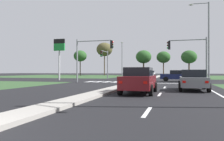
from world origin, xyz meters
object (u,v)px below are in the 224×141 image
object	(u,v)px
car_grey_sixth	(193,80)
traffic_signal_near_right	(191,52)
treeline_fifth	(189,57)
traffic_signal_near_left	(91,52)
fuel_price_totem	(59,50)
car_maroon_second	(139,80)
treeline_fourth	(163,57)
treeline_third	(144,57)
car_beige_fourth	(140,74)
car_navy_seventh	(176,76)
treeline_second	(104,49)
treeline_near	(80,56)
street_lamp_third	(122,58)
car_white_near	(151,73)
car_blue_fifth	(146,74)
traffic_signal_far_left	(105,59)
street_lamp_second	(207,38)

from	to	relation	value
car_grey_sixth	traffic_signal_near_right	bearing A→B (deg)	87.48
traffic_signal_near_right	car_grey_sixth	bearing A→B (deg)	-92.52
traffic_signal_near_right	treeline_fifth	xyz separation A→B (m)	(1.89, 40.94, 1.85)
traffic_signal_near_left	fuel_price_totem	xyz separation A→B (m)	(-7.10, 5.07, 0.91)
treeline_fifth	car_maroon_second	bearing A→B (deg)	-96.06
treeline_fourth	treeline_third	bearing A→B (deg)	-171.85
car_beige_fourth	car_navy_seventh	xyz separation A→B (m)	(6.83, -12.72, -0.05)
car_beige_fourth	treeline_second	bearing A→B (deg)	-57.70
car_maroon_second	treeline_near	world-z (taller)	treeline_near
treeline_third	street_lamp_third	bearing A→B (deg)	-101.83
car_white_near	car_beige_fourth	xyz separation A→B (m)	(-0.06, -19.85, 0.05)
treeline_near	car_white_near	bearing A→B (deg)	-6.40
car_blue_fifth	traffic_signal_far_left	world-z (taller)	traffic_signal_far_left
treeline_near	treeline_fifth	distance (m)	32.87
car_white_near	car_maroon_second	bearing A→B (deg)	95.13
car_grey_sixth	car_maroon_second	bearing A→B (deg)	-136.42
car_beige_fourth	car_grey_sixth	world-z (taller)	car_beige_fourth
car_white_near	fuel_price_totem	bearing A→B (deg)	72.09
car_maroon_second	traffic_signal_near_left	bearing A→B (deg)	122.82
car_beige_fourth	treeline_fourth	world-z (taller)	treeline_fourth
street_lamp_second	treeline_third	distance (m)	41.24
treeline_fourth	traffic_signal_near_right	bearing A→B (deg)	-83.06
car_maroon_second	fuel_price_totem	bearing A→B (deg)	130.82
treeline_second	treeline_third	size ratio (longest dim) A/B	1.35
car_white_near	car_grey_sixth	size ratio (longest dim) A/B	1.04
car_maroon_second	car_grey_sixth	xyz separation A→B (m)	(3.37, 3.21, -0.06)
car_beige_fourth	car_navy_seventh	world-z (taller)	car_beige_fourth
car_blue_fifth	treeline_second	bearing A→B (deg)	-44.12
car_grey_sixth	treeline_third	bearing A→B (deg)	101.71
car_maroon_second	car_beige_fourth	bearing A→B (deg)	98.56
traffic_signal_near_right	car_navy_seventh	bearing A→B (deg)	106.10
traffic_signal_near_left	traffic_signal_near_right	world-z (taller)	traffic_signal_near_left
car_navy_seventh	treeline_fifth	world-z (taller)	treeline_fifth
street_lamp_third	car_maroon_second	bearing A→B (deg)	-75.29
car_navy_seventh	treeline_fifth	xyz separation A→B (m)	(3.42, 35.62, 4.58)
car_white_near	traffic_signal_far_left	xyz separation A→B (m)	(-5.30, -26.13, 2.70)
treeline_fourth	car_white_near	bearing A→B (deg)	-121.54
car_navy_seventh	car_beige_fourth	bearing A→B (deg)	28.23
car_white_near	car_maroon_second	size ratio (longest dim) A/B	1.06
treeline_fourth	car_beige_fourth	bearing A→B (deg)	-97.20
fuel_price_totem	treeline_fourth	bearing A→B (deg)	70.12
treeline_near	street_lamp_third	bearing A→B (deg)	-38.40
car_blue_fifth	treeline_near	distance (m)	26.82
treeline_near	treeline_fourth	world-z (taller)	treeline_near
car_blue_fifth	traffic_signal_near_right	world-z (taller)	traffic_signal_near_right
car_navy_seventh	treeline_near	bearing A→B (deg)	39.97
traffic_signal_near_left	treeline_fifth	bearing A→B (deg)	71.51
car_maroon_second	street_lamp_third	xyz separation A→B (m)	(-10.39, 39.55, 3.84)
treeline_third	treeline_fifth	size ratio (longest dim) A/B	1.06
treeline_fifth	car_grey_sixth	bearing A→B (deg)	-92.62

